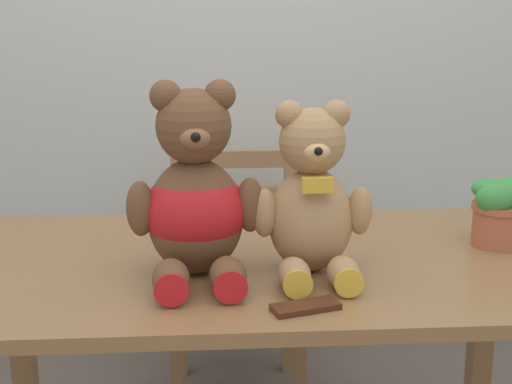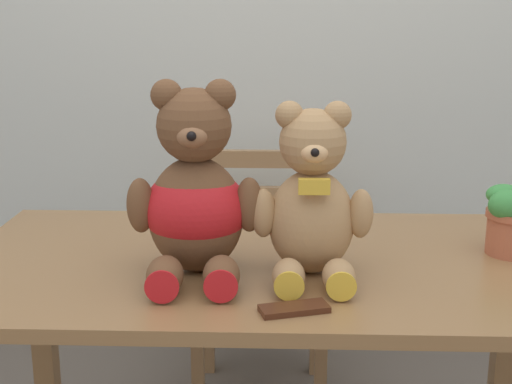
{
  "view_description": "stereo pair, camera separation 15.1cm",
  "coord_description": "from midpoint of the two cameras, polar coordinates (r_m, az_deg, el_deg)",
  "views": [
    {
      "loc": [
        -0.13,
        -1.15,
        1.33
      ],
      "look_at": [
        -0.03,
        0.31,
        0.96
      ],
      "focal_mm": 50.0,
      "sensor_mm": 36.0,
      "label": 1
    },
    {
      "loc": [
        0.02,
        -1.16,
        1.33
      ],
      "look_at": [
        -0.03,
        0.31,
        0.96
      ],
      "focal_mm": 50.0,
      "sensor_mm": 36.0,
      "label": 2
    }
  ],
  "objects": [
    {
      "name": "wall_back",
      "position": [
        2.68,
        3.29,
        13.62
      ],
      "size": [
        8.0,
        0.04,
        2.6
      ],
      "primitive_type": "cube",
      "color": "silver",
      "rests_on": "ground_plane"
    },
    {
      "name": "dining_table",
      "position": [
        1.68,
        3.77,
        -8.92
      ],
      "size": [
        1.43,
        0.78,
        0.78
      ],
      "color": "olive",
      "rests_on": "ground_plane"
    },
    {
      "name": "wooden_chair_behind",
      "position": [
        2.48,
        2.17,
        -6.4
      ],
      "size": [
        0.44,
        0.39,
        0.89
      ],
      "rotation": [
        0.0,
        0.0,
        3.14
      ],
      "color": "#997047",
      "rests_on": "ground_plane"
    },
    {
      "name": "teddy_bear_left",
      "position": [
        1.51,
        -2.04,
        -0.52
      ],
      "size": [
        0.29,
        0.3,
        0.42
      ],
      "rotation": [
        0.0,
        0.0,
        3.2
      ],
      "color": "brown",
      "rests_on": "dining_table"
    },
    {
      "name": "teddy_bear_right",
      "position": [
        1.51,
        7.37,
        -0.85
      ],
      "size": [
        0.26,
        0.25,
        0.37
      ],
      "rotation": [
        0.0,
        0.0,
        3.16
      ],
      "color": "tan",
      "rests_on": "dining_table"
    },
    {
      "name": "chocolate_bar",
      "position": [
        1.37,
        6.29,
        -9.33
      ],
      "size": [
        0.14,
        0.09,
        0.01
      ],
      "primitive_type": "cube",
      "rotation": [
        0.0,
        0.0,
        0.3
      ],
      "color": "#472314",
      "rests_on": "dining_table"
    }
  ]
}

